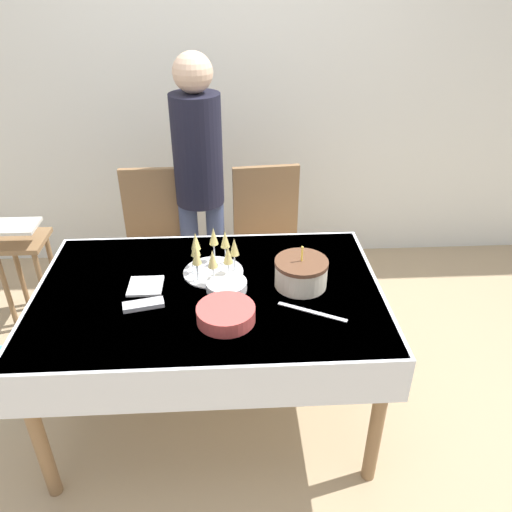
# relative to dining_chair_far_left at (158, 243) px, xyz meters

# --- Properties ---
(ground_plane) EXTENTS (12.00, 12.00, 0.00)m
(ground_plane) POSITION_rel_dining_chair_far_left_xyz_m (0.34, -0.82, -0.54)
(ground_plane) COLOR tan
(wall_back) EXTENTS (8.00, 0.05, 2.70)m
(wall_back) POSITION_rel_dining_chair_far_left_xyz_m (0.34, 0.82, 0.81)
(wall_back) COLOR silver
(wall_back) RESTS_ON ground_plane
(dining_table) EXTENTS (1.54, 1.01, 0.75)m
(dining_table) POSITION_rel_dining_chair_far_left_xyz_m (0.34, -0.82, 0.11)
(dining_table) COLOR white
(dining_table) RESTS_ON ground_plane
(dining_chair_far_left) EXTENTS (0.42, 0.42, 0.98)m
(dining_chair_far_left) POSITION_rel_dining_chair_far_left_xyz_m (0.00, 0.00, 0.00)
(dining_chair_far_left) COLOR olive
(dining_chair_far_left) RESTS_ON ground_plane
(dining_chair_far_right) EXTENTS (0.46, 0.46, 0.98)m
(dining_chair_far_right) POSITION_rel_dining_chair_far_left_xyz_m (0.67, -0.00, 0.00)
(dining_chair_far_right) COLOR olive
(dining_chair_far_right) RESTS_ON ground_plane
(birthday_cake) EXTENTS (0.24, 0.24, 0.20)m
(birthday_cake) POSITION_rel_dining_chair_far_left_xyz_m (0.75, -0.81, 0.28)
(birthday_cake) COLOR beige
(birthday_cake) RESTS_ON dining_table
(champagne_tray) EXTENTS (0.28, 0.28, 0.18)m
(champagne_tray) POSITION_rel_dining_chair_far_left_xyz_m (0.36, -0.69, 0.31)
(champagne_tray) COLOR silver
(champagne_tray) RESTS_ON dining_table
(plate_stack_main) EXTENTS (0.24, 0.24, 0.06)m
(plate_stack_main) POSITION_rel_dining_chair_far_left_xyz_m (0.42, -1.05, 0.24)
(plate_stack_main) COLOR #CC4C47
(plate_stack_main) RESTS_ON dining_table
(plate_stack_dessert) EXTENTS (0.18, 0.18, 0.04)m
(plate_stack_dessert) POSITION_rel_dining_chair_far_left_xyz_m (0.42, -0.83, 0.23)
(plate_stack_dessert) COLOR white
(plate_stack_dessert) RESTS_ON dining_table
(cake_knife) EXTENTS (0.27, 0.16, 0.00)m
(cake_knife) POSITION_rel_dining_chair_far_left_xyz_m (0.77, -1.02, 0.22)
(cake_knife) COLOR silver
(cake_knife) RESTS_ON dining_table
(fork_pile) EXTENTS (0.18, 0.10, 0.02)m
(fork_pile) POSITION_rel_dining_chair_far_left_xyz_m (0.07, -0.94, 0.22)
(fork_pile) COLOR silver
(fork_pile) RESTS_ON dining_table
(napkin_pile) EXTENTS (0.15, 0.15, 0.01)m
(napkin_pile) POSITION_rel_dining_chair_far_left_xyz_m (0.06, -0.79, 0.22)
(napkin_pile) COLOR white
(napkin_pile) RESTS_ON dining_table
(person_standing) EXTENTS (0.28, 0.28, 1.62)m
(person_standing) POSITION_rel_dining_chair_far_left_xyz_m (0.27, 0.05, 0.44)
(person_standing) COLOR #3F4C72
(person_standing) RESTS_ON ground_plane
(high_chair) EXTENTS (0.33, 0.35, 0.71)m
(high_chair) POSITION_rel_dining_chair_far_left_xyz_m (-0.83, 0.03, -0.06)
(high_chair) COLOR olive
(high_chair) RESTS_ON ground_plane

